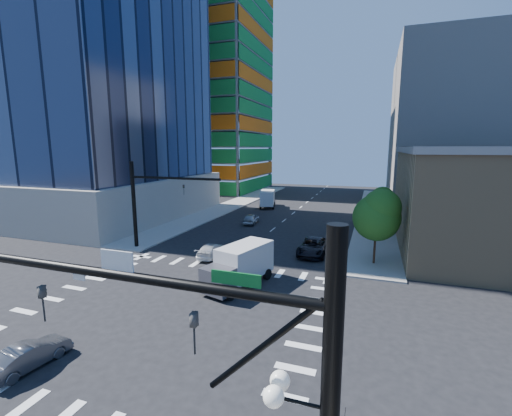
% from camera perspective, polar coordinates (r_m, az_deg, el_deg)
% --- Properties ---
extents(ground, '(160.00, 160.00, 0.00)m').
position_cam_1_polar(ground, '(23.84, -14.30, -16.47)').
color(ground, black).
rests_on(ground, ground).
extents(road_markings, '(20.00, 20.00, 0.01)m').
position_cam_1_polar(road_markings, '(23.84, -14.30, -16.46)').
color(road_markings, silver).
rests_on(road_markings, ground).
extents(sidewalk_ne, '(5.00, 60.00, 0.15)m').
position_cam_1_polar(sidewalk_ne, '(58.61, 19.13, -0.79)').
color(sidewalk_ne, gray).
rests_on(sidewalk_ne, ground).
extents(sidewalk_nw, '(5.00, 60.00, 0.15)m').
position_cam_1_polar(sidewalk_nw, '(63.55, -3.99, 0.55)').
color(sidewalk_nw, gray).
rests_on(sidewalk_nw, ground).
extents(construction_building, '(25.16, 34.50, 70.60)m').
position_cam_1_polar(construction_building, '(89.96, -7.69, 18.95)').
color(construction_building, gray).
rests_on(construction_building, ground).
extents(commercial_building, '(20.50, 22.50, 10.60)m').
position_cam_1_polar(commercial_building, '(42.05, 36.76, 0.92)').
color(commercial_building, tan).
rests_on(commercial_building, ground).
extents(bg_building_ne, '(24.00, 30.00, 28.00)m').
position_cam_1_polar(bg_building_ne, '(74.27, 31.27, 11.29)').
color(bg_building_ne, slate).
rests_on(bg_building_ne, ground).
extents(signal_mast_se, '(10.51, 2.48, 9.00)m').
position_cam_1_polar(signal_mast_se, '(8.39, 4.99, -30.96)').
color(signal_mast_se, black).
rests_on(signal_mast_se, sidewalk_se).
extents(signal_mast_nw, '(10.20, 0.40, 9.00)m').
position_cam_1_polar(signal_mast_nw, '(36.92, -17.92, 1.73)').
color(signal_mast_nw, black).
rests_on(signal_mast_nw, sidewalk_nw).
extents(tree_south, '(4.16, 4.16, 6.82)m').
position_cam_1_polar(tree_south, '(32.11, 19.70, -1.02)').
color(tree_south, '#382316').
rests_on(tree_south, sidewalk_ne).
extents(tree_north, '(3.54, 3.52, 5.78)m').
position_cam_1_polar(tree_north, '(44.07, 19.93, 0.91)').
color(tree_north, '#382316').
rests_on(tree_north, sidewalk_ne).
extents(car_nb_far, '(2.71, 5.74, 1.58)m').
position_cam_1_polar(car_nb_far, '(34.78, 9.56, -6.35)').
color(car_nb_far, black).
rests_on(car_nb_far, ground).
extents(car_sb_near, '(2.14, 4.58, 1.29)m').
position_cam_1_polar(car_sb_near, '(33.85, -7.44, -7.00)').
color(car_sb_near, white).
rests_on(car_sb_near, ground).
extents(car_sb_mid, '(2.03, 4.29, 1.42)m').
position_cam_1_polar(car_sb_mid, '(47.92, -0.79, -1.78)').
color(car_sb_mid, '#AEB1B6').
rests_on(car_sb_mid, ground).
extents(car_sb_cross, '(1.76, 3.87, 1.23)m').
position_cam_1_polar(car_sb_cross, '(21.08, -33.58, -19.75)').
color(car_sb_cross, '#4F5055').
rests_on(car_sb_cross, ground).
extents(box_truck_near, '(4.01, 6.33, 3.08)m').
position_cam_1_polar(box_truck_near, '(26.54, -3.12, -10.16)').
color(box_truck_near, black).
rests_on(box_truck_near, ground).
extents(box_truck_far, '(3.79, 6.26, 3.06)m').
position_cam_1_polar(box_truck_far, '(61.33, 1.97, 1.43)').
color(box_truck_far, black).
rests_on(box_truck_far, ground).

